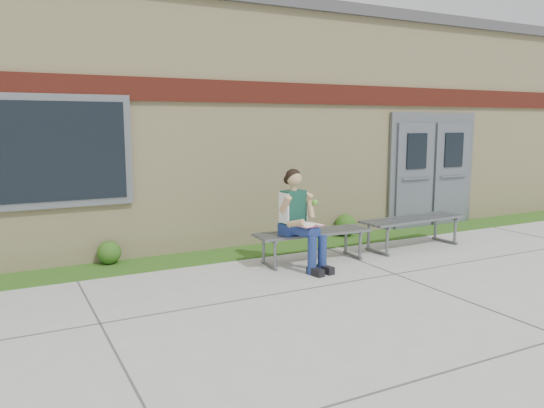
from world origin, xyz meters
TOP-DOWN VIEW (x-y plane):
  - ground at (0.00, 0.00)m, footprint 80.00×80.00m
  - grass_strip at (0.00, 2.60)m, footprint 16.00×0.80m
  - school_building at (-0.00, 5.99)m, footprint 16.20×6.22m
  - bench_left at (0.34, 1.63)m, footprint 1.84×0.59m
  - bench_right at (2.34, 1.63)m, footprint 2.01×0.67m
  - girl at (-0.02, 1.41)m, footprint 0.56×0.90m
  - shrub_mid at (-2.46, 2.85)m, footprint 0.35×0.35m
  - shrub_east at (1.82, 2.85)m, footprint 0.40×0.40m

SIDE VIEW (x-z plane):
  - ground at x=0.00m, z-range 0.00..0.00m
  - grass_strip at x=0.00m, z-range 0.00..0.02m
  - shrub_mid at x=-2.46m, z-range 0.02..0.37m
  - shrub_east at x=1.82m, z-range 0.02..0.42m
  - bench_left at x=0.34m, z-range 0.13..0.60m
  - bench_right at x=2.34m, z-range 0.14..0.65m
  - girl at x=-0.02m, z-range 0.03..1.47m
  - school_building at x=0.00m, z-range 0.00..4.20m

